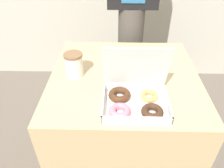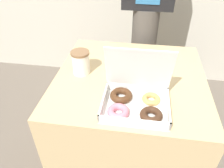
% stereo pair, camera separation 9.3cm
% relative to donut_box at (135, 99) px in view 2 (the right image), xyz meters
% --- Properties ---
extents(ground_plane, '(14.00, 14.00, 0.00)m').
position_rel_donut_box_xyz_m(ground_plane, '(-0.04, 0.24, -0.82)').
color(ground_plane, '#665B51').
extents(table, '(0.82, 0.81, 0.77)m').
position_rel_donut_box_xyz_m(table, '(-0.04, 0.24, -0.43)').
color(table, tan).
rests_on(table, ground_plane).
extents(donut_box, '(0.30, 0.25, 0.28)m').
position_rel_donut_box_xyz_m(donut_box, '(0.00, 0.00, 0.00)').
color(donut_box, white).
rests_on(donut_box, table).
extents(coffee_cup, '(0.10, 0.10, 0.13)m').
position_rel_donut_box_xyz_m(coffee_cup, '(-0.31, 0.24, 0.02)').
color(coffee_cup, silver).
rests_on(coffee_cup, table).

